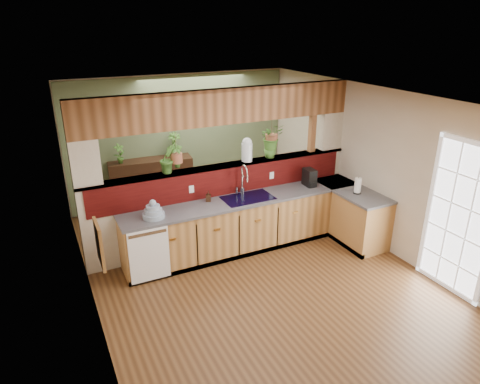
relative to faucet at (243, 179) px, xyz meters
name	(u,v)px	position (x,y,z in m)	size (l,w,h in m)	color
ground	(262,280)	(-0.24, -1.13, -1.18)	(4.60, 7.00, 0.01)	#4C2F17
ceiling	(266,103)	(-0.24, -1.13, 1.42)	(4.60, 7.00, 0.01)	brown
wall_back	(181,139)	(-0.24, 2.37, 0.12)	(4.60, 0.02, 2.60)	beige
wall_left	(88,233)	(-2.54, -1.13, 0.12)	(0.02, 7.00, 2.60)	beige
wall_right	(391,174)	(2.06, -1.13, 0.12)	(0.02, 7.00, 2.60)	beige
pass_through_partition	(226,176)	(-0.21, 0.22, 0.01)	(4.60, 0.21, 2.60)	beige
pass_through_ledge	(224,166)	(-0.24, 0.22, 0.19)	(4.60, 0.21, 0.04)	brown
header_beam	(223,107)	(-0.24, 0.22, 1.14)	(4.60, 0.15, 0.55)	brown
sage_backwall	(181,139)	(-0.24, 2.35, 0.12)	(4.55, 0.02, 2.55)	#596B49
countertop	(281,219)	(0.59, -0.26, -0.73)	(4.14, 1.52, 0.90)	olive
dishwasher	(149,255)	(-1.72, -0.46, -0.72)	(0.58, 0.03, 0.82)	white
navy_sink	(248,202)	(0.01, -0.15, -0.36)	(0.82, 0.50, 0.18)	black
french_door	(458,221)	(2.03, -2.43, -0.13)	(0.06, 1.02, 2.16)	white
framed_print	(100,244)	(-2.52, -1.93, 0.37)	(0.04, 0.35, 0.45)	olive
faucet	(243,179)	(0.00, 0.00, 0.00)	(0.23, 0.23, 0.52)	#B7B7B2
dish_stack	(153,212)	(-1.55, -0.21, -0.19)	(0.32, 0.32, 0.28)	#8B9CB3
soap_dispenser	(208,196)	(-0.61, 0.00, -0.20)	(0.08, 0.08, 0.17)	#3C2315
coffee_maker	(310,178)	(1.21, -0.13, -0.15)	(0.16, 0.27, 0.30)	black
paper_towel	(358,186)	(1.72, -0.77, -0.15)	(0.13, 0.13, 0.28)	black
glass_jar	(247,149)	(0.18, 0.22, 0.41)	(0.18, 0.18, 0.40)	silver
ledge_plant_left	(168,159)	(-1.16, 0.22, 0.44)	(0.25, 0.20, 0.46)	#386623
ledge_plant_right	(270,147)	(0.61, 0.22, 0.39)	(0.20, 0.20, 0.36)	#386623
hanging_plant_a	(176,148)	(-1.02, 0.22, 0.59)	(0.21, 0.18, 0.52)	brown
hanging_plant_b	(272,126)	(0.64, 0.22, 0.75)	(0.39, 0.34, 0.56)	brown
shelving_console	(152,185)	(-0.97, 2.12, -0.68)	(1.61, 0.43, 1.07)	black
shelf_plant_a	(119,154)	(-1.54, 2.12, 0.05)	(0.20, 0.14, 0.39)	#386623
shelf_plant_b	(174,145)	(-0.46, 2.12, 0.09)	(0.26, 0.26, 0.47)	#386623
floor_plant	(260,184)	(1.12, 1.44, -0.78)	(0.72, 0.62, 0.80)	#386623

